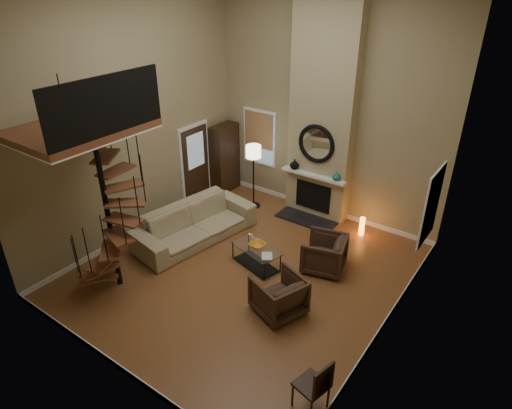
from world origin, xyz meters
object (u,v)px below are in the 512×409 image
Objects in this scene: armchair_far at (281,297)px; accent_lamp at (362,226)px; hutch at (225,158)px; floor_lamp at (253,157)px; coffee_table at (256,254)px; armchair_near at (328,254)px; sofa at (195,223)px; side_chair at (316,384)px.

armchair_far reaches higher than accent_lamp.
hutch is 1.37m from floor_lamp.
hutch is 1.58× the size of coffee_table.
hutch is 4.49m from armchair_near.
accent_lamp is (0.11, 3.35, -0.10)m from armchair_far.
hutch reaches higher than sofa.
coffee_table is (-1.28, -0.78, -0.07)m from armchair_near.
accent_lamp reaches higher than coffee_table.
armchair_far is at bearing -98.78° from sofa.
sofa is 1.79m from coffee_table.
floor_lamp reaches higher than side_chair.
armchair_near is 1.01× the size of armchair_far.
sofa is at bearing 151.49° from side_chair.
accent_lamp is at bearing -161.45° from armchair_far.
side_chair is at bearing -41.04° from coffee_table.
armchair_near is 0.51× the size of floor_lamp.
floor_lamp reaches higher than armchair_far.
accent_lamp is (3.12, 2.34, -0.15)m from sofa.
side_chair is (4.31, -4.49, -0.89)m from floor_lamp.
accent_lamp is at bearing -0.80° from hutch.
armchair_far is 0.50× the size of floor_lamp.
side_chair reaches higher than coffee_table.
accent_lamp is at bearing -43.38° from sofa.
side_chair is (4.50, -2.45, 0.13)m from sofa.
side_chair reaches higher than armchair_near.
armchair_near is at bearing -161.54° from armchair_far.
armchair_near is 3.46m from side_chair.
armchair_near reaches higher than coffee_table.
armchair_near is (3.07, 0.70, -0.04)m from sofa.
armchair_near is at bearing 114.53° from side_chair.
hutch is 7.38m from side_chair.
coffee_table is at bearing -118.74° from accent_lamp.
side_chair is at bearing 10.04° from armchair_near.
floor_lamp is 3.17m from accent_lamp.
armchair_far is 2.08m from side_chair.
floor_lamp is at bearing 4.44° from sofa.
side_chair is (2.71, -2.36, 0.24)m from coffee_table.
armchair_near is 1.71m from armchair_far.
accent_lamp is (4.17, -0.06, -0.70)m from hutch.
hutch is at bearing -126.94° from armchair_near.
hutch is at bearing -109.58° from armchair_far.
floor_lamp is at bearing 133.82° from side_chair.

